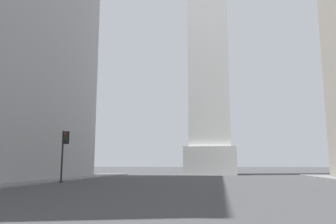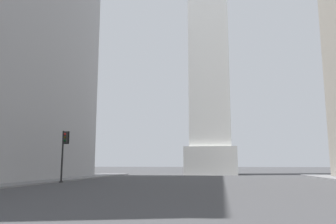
{
  "view_description": "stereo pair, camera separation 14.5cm",
  "coord_description": "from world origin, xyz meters",
  "views": [
    {
      "loc": [
        1.75,
        -2.9,
        1.87
      ],
      "look_at": [
        -3.72,
        31.61,
        7.41
      ],
      "focal_mm": 35.0,
      "sensor_mm": 36.0,
      "label": 1
    },
    {
      "loc": [
        1.89,
        -2.87,
        1.87
      ],
      "look_at": [
        -3.72,
        31.61,
        7.41
      ],
      "focal_mm": 35.0,
      "sensor_mm": 36.0,
      "label": 2
    }
  ],
  "objects": [
    {
      "name": "traffic_light_mid_left",
      "position": [
        -14.17,
        28.89,
        3.48
      ],
      "size": [
        0.79,
        0.51,
        5.27
      ],
      "color": "black",
      "rests_on": "ground_plane"
    }
  ]
}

